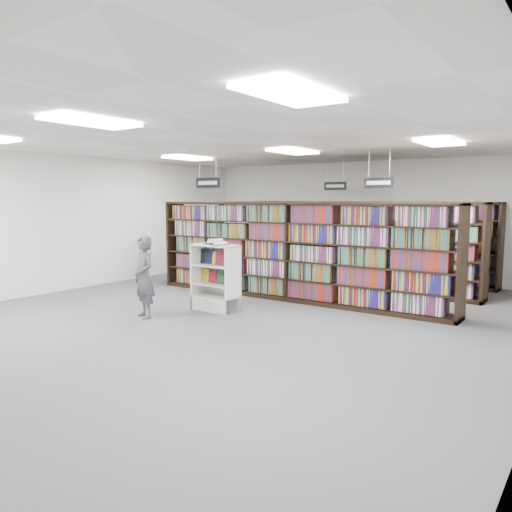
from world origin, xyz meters
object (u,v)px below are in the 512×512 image
Objects in this scene: open_book at (216,243)px; bookshelf_row_near at (292,251)px; endcap_display at (217,287)px; shopper at (144,277)px.

bookshelf_row_near is at bearing 91.12° from open_book.
bookshelf_row_near reaches higher than open_book.
shopper reaches higher than endcap_display.
bookshelf_row_near is 1.94m from endcap_display.
open_book is at bearing 81.32° from shopper.
shopper is (-1.36, -2.97, -0.30)m from bookshelf_row_near.
endcap_display is 1.99× the size of open_book.
endcap_display is 1.46m from shopper.
endcap_display is at bearing 80.80° from shopper.
shopper is (-0.66, -1.25, -0.58)m from open_book.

